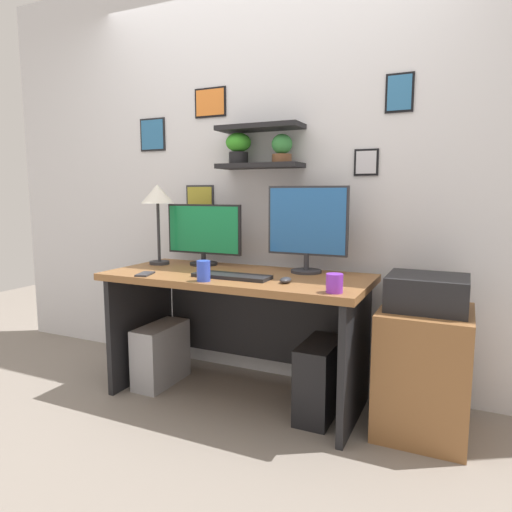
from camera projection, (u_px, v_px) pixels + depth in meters
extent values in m
plane|color=gray|center=(237.00, 397.00, 2.74)|extent=(8.00, 8.00, 0.00)
cube|color=silver|center=(267.00, 172.00, 2.95)|extent=(4.40, 0.04, 2.70)
cube|color=black|center=(260.00, 166.00, 2.83)|extent=(0.54, 0.20, 0.03)
cube|color=black|center=(260.00, 127.00, 2.80)|extent=(0.54, 0.20, 0.03)
cylinder|color=brown|center=(282.00, 158.00, 2.77)|extent=(0.12, 0.12, 0.05)
ellipsoid|color=#35833E|center=(282.00, 144.00, 2.76)|extent=(0.13, 0.13, 0.12)
cylinder|color=black|center=(238.00, 158.00, 2.89)|extent=(0.12, 0.12, 0.07)
ellipsoid|color=green|center=(238.00, 142.00, 2.88)|extent=(0.16, 0.16, 0.12)
cube|color=black|center=(153.00, 135.00, 3.26)|extent=(0.21, 0.02, 0.23)
cube|color=teal|center=(152.00, 135.00, 3.25)|extent=(0.19, 0.00, 0.21)
cube|color=black|center=(366.00, 162.00, 2.65)|extent=(0.14, 0.02, 0.15)
cube|color=silver|center=(366.00, 162.00, 2.65)|extent=(0.12, 0.00, 0.13)
cube|color=#2D2D33|center=(200.00, 202.00, 3.16)|extent=(0.22, 0.02, 0.23)
cube|color=gold|center=(200.00, 202.00, 3.15)|extent=(0.19, 0.00, 0.21)
cube|color=black|center=(400.00, 93.00, 2.53)|extent=(0.15, 0.02, 0.21)
cube|color=teal|center=(399.00, 93.00, 2.52)|extent=(0.13, 0.00, 0.19)
cube|color=black|center=(211.00, 103.00, 3.03)|extent=(0.24, 0.02, 0.19)
cube|color=orange|center=(210.00, 102.00, 3.02)|extent=(0.21, 0.00, 0.17)
cube|color=brown|center=(237.00, 277.00, 2.64)|extent=(1.52, 0.68, 0.04)
cube|color=black|center=(142.00, 325.00, 2.98)|extent=(0.04, 0.62, 0.71)
cube|color=black|center=(356.00, 358.00, 2.39)|extent=(0.04, 0.62, 0.71)
cube|color=black|center=(258.00, 321.00, 2.95)|extent=(1.32, 0.02, 0.50)
cylinder|color=black|center=(204.00, 264.00, 2.97)|extent=(0.18, 0.18, 0.02)
cylinder|color=black|center=(204.00, 257.00, 2.96)|extent=(0.03, 0.03, 0.07)
cube|color=black|center=(204.00, 229.00, 2.95)|extent=(0.53, 0.02, 0.32)
cube|color=#198C4C|center=(203.00, 229.00, 2.93)|extent=(0.51, 0.00, 0.30)
cylinder|color=#2D2D33|center=(306.00, 271.00, 2.67)|extent=(0.18, 0.18, 0.02)
cylinder|color=#2D2D33|center=(306.00, 262.00, 2.67)|extent=(0.03, 0.03, 0.10)
cube|color=#2D2D33|center=(307.00, 221.00, 2.64)|extent=(0.48, 0.02, 0.40)
cube|color=#2866B2|center=(307.00, 221.00, 2.63)|extent=(0.46, 0.00, 0.38)
cube|color=black|center=(232.00, 276.00, 2.51)|extent=(0.44, 0.14, 0.02)
ellipsoid|color=#2D2D33|center=(286.00, 280.00, 2.37)|extent=(0.06, 0.09, 0.03)
cylinder|color=#2D2D33|center=(159.00, 263.00, 2.99)|extent=(0.13, 0.13, 0.02)
cylinder|color=#2D2D33|center=(159.00, 232.00, 2.96)|extent=(0.02, 0.02, 0.38)
cone|color=white|center=(157.00, 194.00, 2.93)|extent=(0.21, 0.21, 0.12)
cube|color=#2D2D33|center=(145.00, 274.00, 2.60)|extent=(0.11, 0.15, 0.01)
cylinder|color=purple|center=(334.00, 283.00, 2.13)|extent=(0.08, 0.08, 0.09)
cylinder|color=blue|center=(204.00, 271.00, 2.41)|extent=(0.07, 0.07, 0.11)
cube|color=brown|center=(423.00, 370.00, 2.32)|extent=(0.44, 0.50, 0.64)
cube|color=black|center=(427.00, 292.00, 2.26)|extent=(0.38, 0.34, 0.17)
cube|color=#99999E|center=(161.00, 354.00, 2.91)|extent=(0.18, 0.40, 0.38)
cube|color=black|center=(320.00, 379.00, 2.49)|extent=(0.18, 0.40, 0.41)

